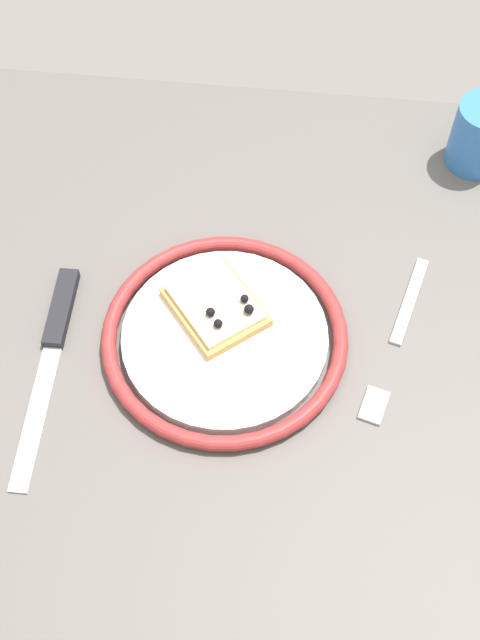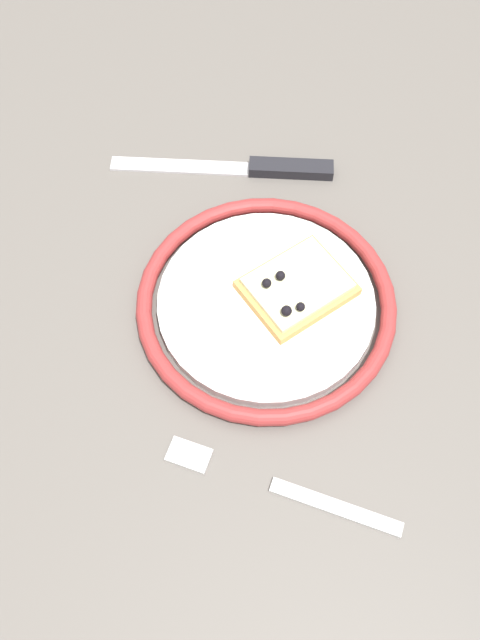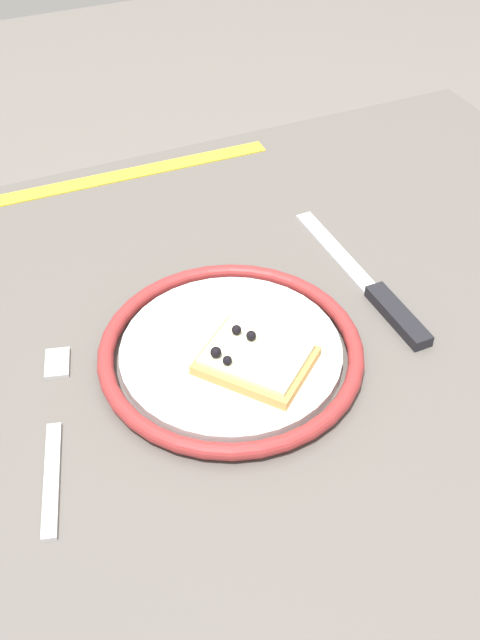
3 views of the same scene
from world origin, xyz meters
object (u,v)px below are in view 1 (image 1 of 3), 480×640
dining_table (201,391)px  cup (480,135)px  plate (225,337)px  pizza_slice_near (216,305)px  knife (55,336)px  fork (397,338)px

dining_table → cup: 0.42m
plate → pizza_slice_near: 0.03m
pizza_slice_near → knife: size_ratio=0.50×
dining_table → knife: 0.18m
plate → pizza_slice_near: bearing=-66.3°
dining_table → pizza_slice_near: (-0.01, -0.04, 0.12)m
plate → dining_table: bearing=15.9°
plate → knife: size_ratio=1.02×
plate → cup: 0.38m
dining_table → plate: size_ratio=3.95×
pizza_slice_near → fork: (-0.18, 0.01, -0.02)m
pizza_slice_near → dining_table: bearing=67.2°
pizza_slice_near → knife: 0.16m
knife → cup: size_ratio=3.02×
pizza_slice_near → cup: cup is taller
plate → fork: plate is taller
knife → dining_table: bearing=-176.9°
fork → dining_table: bearing=8.2°
plate → fork: (-0.17, -0.02, -0.01)m
knife → fork: (-0.34, -0.04, -0.00)m
cup → fork: bearing=71.3°
pizza_slice_near → fork: pizza_slice_near is taller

